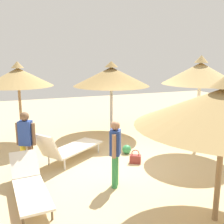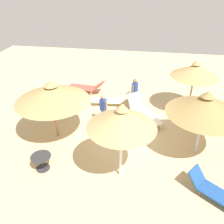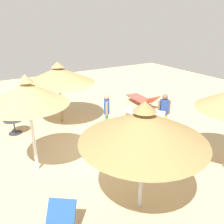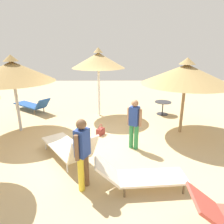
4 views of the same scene
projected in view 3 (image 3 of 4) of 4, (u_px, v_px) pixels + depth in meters
name	position (u px, v px, depth m)	size (l,w,h in m)	color
ground	(112.00, 146.00, 8.43)	(24.00, 24.00, 0.10)	tan
parasol_umbrella_center	(58.00, 75.00, 9.56)	(2.96, 2.96, 2.60)	olive
parasol_umbrella_near_left	(144.00, 126.00, 4.88)	(2.77, 2.77, 2.69)	#B2B2B7
parasol_umbrella_edge	(27.00, 93.00, 6.18)	(2.20, 2.20, 2.90)	white
lounge_chair_near_right	(145.00, 115.00, 10.17)	(2.00, 0.74, 0.74)	silver
lounge_chair_front	(143.00, 99.00, 12.07)	(2.19, 0.87, 0.76)	#CC4C3F
lounge_chair_far_left	(150.00, 135.00, 8.26)	(1.81, 2.11, 1.01)	silver
person_standing_far_right	(107.00, 111.00, 9.16)	(0.40, 0.32, 1.51)	#338C4C
person_standing_center	(164.00, 111.00, 9.00)	(0.33, 0.44, 1.59)	brown
handbag	(97.00, 145.00, 8.13)	(0.31, 0.35, 0.38)	maroon
side_table_round	(14.00, 124.00, 9.10)	(0.72, 0.72, 0.58)	#2D2D33
beach_ball	(106.00, 156.00, 7.51)	(0.27, 0.27, 0.27)	#338C4C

